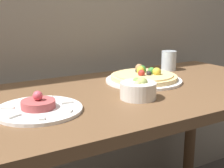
% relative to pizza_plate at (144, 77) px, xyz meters
% --- Properties ---
extents(dining_table, '(1.34, 0.65, 0.75)m').
position_rel_pizza_plate_xyz_m(dining_table, '(-0.14, -0.08, -0.13)').
color(dining_table, brown).
rests_on(dining_table, ground_plane).
extents(pizza_plate, '(0.30, 0.30, 0.06)m').
position_rel_pizza_plate_xyz_m(pizza_plate, '(0.00, 0.00, 0.00)').
color(pizza_plate, white).
rests_on(pizza_plate, dining_table).
extents(tartare_plate, '(0.25, 0.25, 0.06)m').
position_rel_pizza_plate_xyz_m(tartare_plate, '(-0.48, -0.14, -0.01)').
color(tartare_plate, white).
rests_on(tartare_plate, dining_table).
extents(small_bowl, '(0.12, 0.12, 0.07)m').
position_rel_pizza_plate_xyz_m(small_bowl, '(-0.15, -0.18, 0.01)').
color(small_bowl, silver).
rests_on(small_bowl, dining_table).
extents(drinking_glass, '(0.07, 0.07, 0.09)m').
position_rel_pizza_plate_xyz_m(drinking_glass, '(0.23, 0.12, 0.03)').
color(drinking_glass, silver).
rests_on(drinking_glass, dining_table).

